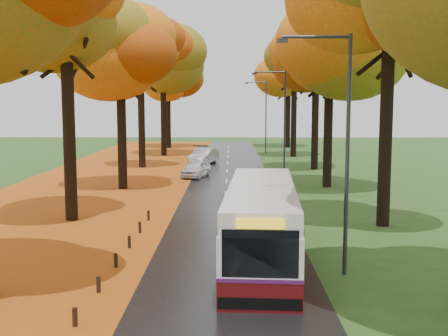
{
  "coord_description": "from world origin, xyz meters",
  "views": [
    {
      "loc": [
        0.35,
        -10.52,
        5.84
      ],
      "look_at": [
        0.0,
        16.54,
        2.6
      ],
      "focal_mm": 45.0,
      "sensor_mm": 36.0,
      "label": 1
    }
  ],
  "objects_px": {
    "car_white": "(196,169)",
    "streetlamp_mid": "(281,117)",
    "streetlamp_near": "(340,135)",
    "streetlamp_far": "(264,111)",
    "car_dark": "(204,153)",
    "bus": "(261,221)",
    "car_silver": "(204,156)"
  },
  "relations": [
    {
      "from": "car_dark",
      "to": "streetlamp_near",
      "type": "bearing_deg",
      "value": -92.54
    },
    {
      "from": "streetlamp_near",
      "to": "bus",
      "type": "bearing_deg",
      "value": 148.59
    },
    {
      "from": "streetlamp_mid",
      "to": "bus",
      "type": "bearing_deg",
      "value": -96.95
    },
    {
      "from": "bus",
      "to": "car_white",
      "type": "xyz_separation_m",
      "value": [
        -3.8,
        22.56,
        -0.81
      ]
    },
    {
      "from": "streetlamp_near",
      "to": "bus",
      "type": "relative_size",
      "value": 0.75
    },
    {
      "from": "streetlamp_near",
      "to": "car_dark",
      "type": "relative_size",
      "value": 1.76
    },
    {
      "from": "bus",
      "to": "streetlamp_mid",
      "type": "bearing_deg",
      "value": 86.47
    },
    {
      "from": "streetlamp_near",
      "to": "car_white",
      "type": "bearing_deg",
      "value": 104.65
    },
    {
      "from": "bus",
      "to": "car_dark",
      "type": "height_order",
      "value": "bus"
    },
    {
      "from": "car_white",
      "to": "car_silver",
      "type": "relative_size",
      "value": 0.83
    },
    {
      "from": "streetlamp_mid",
      "to": "bus",
      "type": "xyz_separation_m",
      "value": [
        -2.49,
        -20.48,
        -3.22
      ]
    },
    {
      "from": "streetlamp_near",
      "to": "bus",
      "type": "xyz_separation_m",
      "value": [
        -2.49,
        1.52,
        -3.22
      ]
    },
    {
      "from": "streetlamp_mid",
      "to": "car_dark",
      "type": "xyz_separation_m",
      "value": [
        -6.3,
        14.96,
        -4.01
      ]
    },
    {
      "from": "streetlamp_near",
      "to": "car_silver",
      "type": "bearing_deg",
      "value": 100.57
    },
    {
      "from": "streetlamp_mid",
      "to": "car_white",
      "type": "bearing_deg",
      "value": 161.73
    },
    {
      "from": "car_white",
      "to": "car_silver",
      "type": "height_order",
      "value": "car_silver"
    },
    {
      "from": "streetlamp_far",
      "to": "streetlamp_near",
      "type": "bearing_deg",
      "value": -90.0
    },
    {
      "from": "streetlamp_near",
      "to": "streetlamp_mid",
      "type": "relative_size",
      "value": 1.0
    },
    {
      "from": "car_silver",
      "to": "car_white",
      "type": "bearing_deg",
      "value": -74.96
    },
    {
      "from": "streetlamp_mid",
      "to": "streetlamp_far",
      "type": "height_order",
      "value": "same"
    },
    {
      "from": "bus",
      "to": "car_silver",
      "type": "bearing_deg",
      "value": 100.03
    },
    {
      "from": "car_white",
      "to": "car_dark",
      "type": "height_order",
      "value": "car_dark"
    },
    {
      "from": "streetlamp_mid",
      "to": "streetlamp_near",
      "type": "bearing_deg",
      "value": -90.0
    },
    {
      "from": "car_white",
      "to": "streetlamp_mid",
      "type": "bearing_deg",
      "value": -2.9
    },
    {
      "from": "car_dark",
      "to": "car_silver",
      "type": "bearing_deg",
      "value": -99.76
    },
    {
      "from": "streetlamp_near",
      "to": "streetlamp_far",
      "type": "bearing_deg",
      "value": 90.0
    },
    {
      "from": "streetlamp_far",
      "to": "car_dark",
      "type": "bearing_deg",
      "value": -131.8
    },
    {
      "from": "streetlamp_near",
      "to": "car_white",
      "type": "relative_size",
      "value": 2.12
    },
    {
      "from": "bus",
      "to": "streetlamp_far",
      "type": "bearing_deg",
      "value": 90.06
    },
    {
      "from": "streetlamp_far",
      "to": "bus",
      "type": "relative_size",
      "value": 0.75
    },
    {
      "from": "streetlamp_near",
      "to": "streetlamp_far",
      "type": "relative_size",
      "value": 1.0
    },
    {
      "from": "streetlamp_far",
      "to": "car_silver",
      "type": "relative_size",
      "value": 1.76
    }
  ]
}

